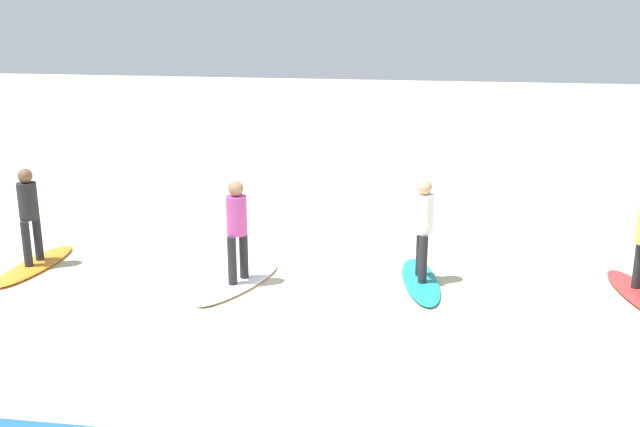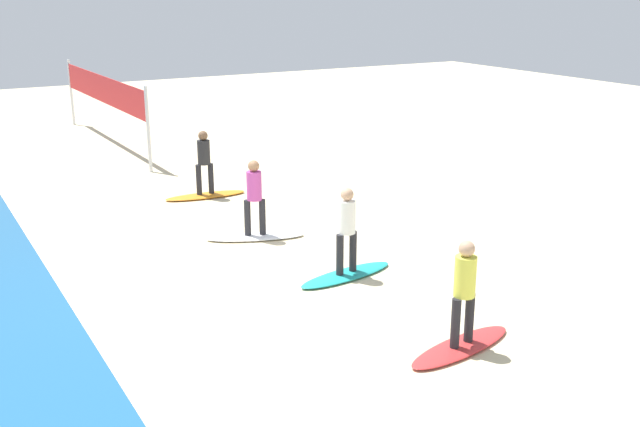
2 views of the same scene
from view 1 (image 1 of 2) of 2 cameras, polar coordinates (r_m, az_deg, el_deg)
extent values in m
plane|color=beige|center=(10.89, 0.92, -8.42)|extent=(60.00, 60.00, 0.00)
ellipsoid|color=red|center=(12.85, 22.69, -5.56)|extent=(0.94, 2.17, 0.09)
cylinder|color=#232328|center=(12.84, 22.62, -3.49)|extent=(0.14, 0.14, 0.78)
ellipsoid|color=teal|center=(12.47, 7.50, -5.01)|extent=(0.87, 2.16, 0.09)
cylinder|color=#232328|center=(12.17, 7.67, -3.38)|extent=(0.14, 0.14, 0.78)
cylinder|color=#232328|center=(12.47, 7.48, -2.88)|extent=(0.14, 0.14, 0.78)
cylinder|color=white|center=(12.11, 7.70, -0.01)|extent=(0.32, 0.32, 0.62)
sphere|color=tan|center=(11.99, 7.77, 1.96)|extent=(0.24, 0.24, 0.24)
ellipsoid|color=white|center=(12.35, -6.06, -5.19)|extent=(1.26, 2.16, 0.09)
cylinder|color=#232328|center=(12.07, -6.56, -3.51)|extent=(0.14, 0.14, 0.78)
cylinder|color=#232328|center=(12.32, -5.70, -3.07)|extent=(0.14, 0.14, 0.78)
cylinder|color=#B74293|center=(11.98, -6.22, -0.14)|extent=(0.32, 0.32, 0.62)
sphere|color=#9E704C|center=(11.86, -6.29, 1.85)|extent=(0.24, 0.24, 0.24)
ellipsoid|color=orange|center=(13.93, -20.45, -3.63)|extent=(0.76, 2.14, 0.09)
cylinder|color=#232328|center=(13.67, -21.00, -2.13)|extent=(0.14, 0.14, 0.78)
cylinder|color=#232328|center=(13.92, -20.26, -1.73)|extent=(0.14, 0.14, 0.78)
cylinder|color=#262628|center=(13.60, -20.92, 0.87)|extent=(0.32, 0.32, 0.62)
sphere|color=brown|center=(13.50, -21.11, 2.63)|extent=(0.24, 0.24, 0.24)
camera|label=2|loc=(12.05, 77.45, 7.10)|focal=42.42mm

